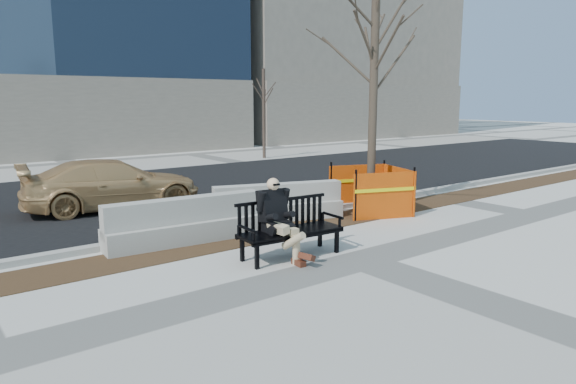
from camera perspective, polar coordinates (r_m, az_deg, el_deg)
name	(u,v)px	position (r m, az deg, el deg)	size (l,w,h in m)	color
ground	(361,260)	(9.66, 7.98, -7.43)	(120.00, 120.00, 0.00)	beige
mulch_strip	(276,232)	(11.54, -1.30, -4.37)	(40.00, 1.20, 0.02)	#47301C
asphalt_street	(160,192)	(16.83, -13.94, -0.04)	(60.00, 10.40, 0.01)	black
curb	(252,221)	(12.28, -3.94, -3.23)	(60.00, 0.25, 0.12)	#9E9B93
bench	(291,257)	(9.76, 0.30, -7.14)	(2.03, 0.73, 1.08)	black
seated_man	(277,259)	(9.66, -1.27, -7.33)	(0.63, 1.06, 1.48)	black
tree_fence	(370,212)	(13.64, 9.01, -2.24)	(2.52, 2.52, 6.29)	#FF5A0B
sedan	(115,209)	(14.70, -18.54, -1.75)	(1.87, 4.59, 1.33)	tan
jersey_barrier_left	(186,242)	(10.91, -11.12, -5.46)	(3.31, 0.66, 0.95)	#A5A39A
jersey_barrier_right	(278,220)	(12.64, -1.06, -3.10)	(3.18, 0.64, 0.91)	#ACA9A1
far_tree_right	(264,158)	(25.98, -2.63, 3.76)	(1.74, 1.74, 4.71)	#4A3A30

